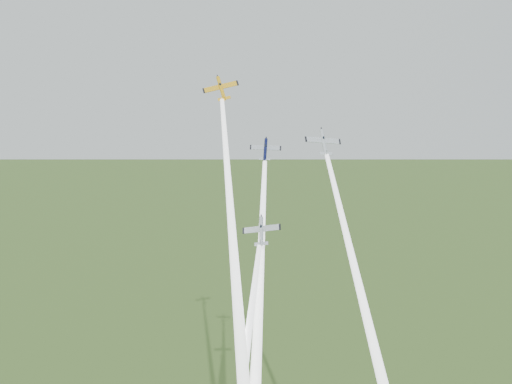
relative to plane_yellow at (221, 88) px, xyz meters
The scene contains 7 objects.
plane_yellow is the anchor object (origin of this frame).
smoke_trail_yellow 37.84m from the plane_yellow, 74.50° to the right, with size 2.48×2.48×69.28m, color white, non-canonical shape.
plane_navy 17.37m from the plane_yellow, 21.26° to the right, with size 6.93×6.87×1.08m, color #0D1139, non-canonical shape.
smoke_trail_navy 48.77m from the plane_yellow, 64.93° to the right, with size 2.48×2.48×61.96m, color white, non-canonical shape.
plane_silver_right 26.52m from the plane_yellow, 13.69° to the right, with size 8.13×8.07×1.27m, color silver, non-canonical shape.
smoke_trail_silver_right 60.25m from the plane_yellow, 40.95° to the right, with size 2.48×2.48×72.15m, color white, non-canonical shape.
plane_silver_low 36.16m from the plane_yellow, 59.64° to the right, with size 7.88×7.82×1.23m, color silver, non-canonical shape.
Camera 1 is at (16.98, -136.29, 113.87)m, focal length 45.00 mm.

